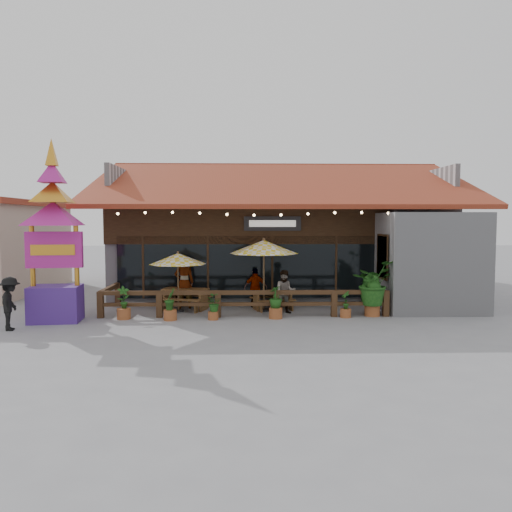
{
  "coord_description": "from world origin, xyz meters",
  "views": [
    {
      "loc": [
        -1.66,
        -17.45,
        3.29
      ],
      "look_at": [
        -1.14,
        1.5,
        1.96
      ],
      "focal_mm": 35.0,
      "sensor_mm": 36.0,
      "label": 1
    }
  ],
  "objects_px": {
    "picnic_table_left": "(186,295)",
    "picnic_table_right": "(272,297)",
    "umbrella_left": "(178,259)",
    "pedestrian": "(10,304)",
    "umbrella_right": "(264,247)",
    "thai_sign_tower": "(53,218)",
    "tropical_plant": "(373,284)"
  },
  "relations": [
    {
      "from": "picnic_table_left",
      "to": "pedestrian",
      "type": "bearing_deg",
      "value": -144.93
    },
    {
      "from": "umbrella_right",
      "to": "tropical_plant",
      "type": "relative_size",
      "value": 1.46
    },
    {
      "from": "thai_sign_tower",
      "to": "umbrella_left",
      "type": "bearing_deg",
      "value": 23.55
    },
    {
      "from": "umbrella_right",
      "to": "umbrella_left",
      "type": "bearing_deg",
      "value": -178.04
    },
    {
      "from": "thai_sign_tower",
      "to": "tropical_plant",
      "type": "relative_size",
      "value": 3.28
    },
    {
      "from": "picnic_table_right",
      "to": "picnic_table_left",
      "type": "bearing_deg",
      "value": 178.66
    },
    {
      "from": "umbrella_left",
      "to": "thai_sign_tower",
      "type": "xyz_separation_m",
      "value": [
        -3.8,
        -1.65,
        1.46
      ]
    },
    {
      "from": "pedestrian",
      "to": "picnic_table_left",
      "type": "bearing_deg",
      "value": -68.28
    },
    {
      "from": "picnic_table_left",
      "to": "picnic_table_right",
      "type": "height_order",
      "value": "picnic_table_left"
    },
    {
      "from": "picnic_table_left",
      "to": "tropical_plant",
      "type": "distance_m",
      "value": 6.82
    },
    {
      "from": "pedestrian",
      "to": "umbrella_left",
      "type": "bearing_deg",
      "value": -70.88
    },
    {
      "from": "picnic_table_left",
      "to": "picnic_table_right",
      "type": "xyz_separation_m",
      "value": [
        3.24,
        -0.08,
        -0.06
      ]
    },
    {
      "from": "picnic_table_left",
      "to": "umbrella_left",
      "type": "bearing_deg",
      "value": -114.84
    },
    {
      "from": "umbrella_right",
      "to": "picnic_table_right",
      "type": "height_order",
      "value": "umbrella_right"
    },
    {
      "from": "umbrella_left",
      "to": "tropical_plant",
      "type": "xyz_separation_m",
      "value": [
        6.84,
        -1.01,
        -0.81
      ]
    },
    {
      "from": "thai_sign_tower",
      "to": "umbrella_right",
      "type": "bearing_deg",
      "value": 14.29
    },
    {
      "from": "umbrella_left",
      "to": "picnic_table_right",
      "type": "height_order",
      "value": "umbrella_left"
    },
    {
      "from": "umbrella_left",
      "to": "picnic_table_left",
      "type": "relative_size",
      "value": 1.25
    },
    {
      "from": "picnic_table_right",
      "to": "tropical_plant",
      "type": "xyz_separation_m",
      "value": [
        3.39,
        -1.39,
        0.65
      ]
    },
    {
      "from": "tropical_plant",
      "to": "umbrella_right",
      "type": "bearing_deg",
      "value": 163.35
    },
    {
      "from": "umbrella_right",
      "to": "thai_sign_tower",
      "type": "relative_size",
      "value": 0.45
    },
    {
      "from": "umbrella_left",
      "to": "tropical_plant",
      "type": "bearing_deg",
      "value": -8.38
    },
    {
      "from": "umbrella_right",
      "to": "picnic_table_right",
      "type": "relative_size",
      "value": 1.68
    },
    {
      "from": "tropical_plant",
      "to": "thai_sign_tower",
      "type": "bearing_deg",
      "value": -176.53
    },
    {
      "from": "tropical_plant",
      "to": "pedestrian",
      "type": "bearing_deg",
      "value": -170.32
    },
    {
      "from": "thai_sign_tower",
      "to": "picnic_table_right",
      "type": "bearing_deg",
      "value": 15.66
    },
    {
      "from": "umbrella_left",
      "to": "pedestrian",
      "type": "xyz_separation_m",
      "value": [
        -4.67,
        -2.97,
        -1.11
      ]
    },
    {
      "from": "picnic_table_right",
      "to": "thai_sign_tower",
      "type": "height_order",
      "value": "thai_sign_tower"
    },
    {
      "from": "umbrella_right",
      "to": "picnic_table_left",
      "type": "relative_size",
      "value": 1.43
    },
    {
      "from": "picnic_table_left",
      "to": "picnic_table_right",
      "type": "relative_size",
      "value": 1.17
    },
    {
      "from": "picnic_table_right",
      "to": "tropical_plant",
      "type": "distance_m",
      "value": 3.72
    },
    {
      "from": "picnic_table_left",
      "to": "tropical_plant",
      "type": "bearing_deg",
      "value": -12.43
    }
  ]
}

